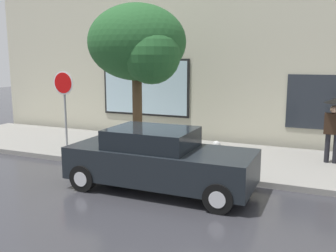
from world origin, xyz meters
The scene contains 7 objects.
ground_plane centered at (0.00, 0.00, 0.00)m, with size 60.00×60.00×0.00m, color #333338.
sidewalk centered at (0.00, 3.00, 0.07)m, with size 20.00×4.00×0.15m, color gray.
building_facade centered at (-0.03, 5.50, 3.48)m, with size 20.00×0.67×7.00m.
parked_car centered at (0.10, -0.12, 0.73)m, with size 4.41×1.83×1.48m.
fire_hydrant centered at (0.92, 1.96, 0.49)m, with size 0.30×0.44×0.70m.
street_tree centered at (-1.60, 2.22, 3.50)m, with size 3.06×2.60×4.60m.
stop_sign centered at (-4.18, 1.85, 1.97)m, with size 0.76×0.10×2.57m.
Camera 1 is at (3.72, -7.96, 3.09)m, focal length 40.18 mm.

